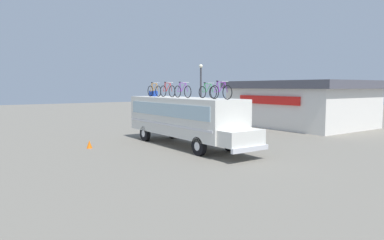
{
  "coord_description": "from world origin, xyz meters",
  "views": [
    {
      "loc": [
        17.5,
        -11.67,
        3.59
      ],
      "look_at": [
        0.98,
        0.0,
        1.65
      ],
      "focal_mm": 32.26,
      "sensor_mm": 36.0,
      "label": 1
    }
  ],
  "objects": [
    {
      "name": "bus",
      "position": [
        0.19,
        0.0,
        1.77
      ],
      "size": [
        10.55,
        2.54,
        2.95
      ],
      "color": "silver",
      "rests_on": "ground"
    },
    {
      "name": "traffic_cone",
      "position": [
        -2.34,
        -5.05,
        0.23
      ],
      "size": [
        0.34,
        0.34,
        0.47
      ],
      "primitive_type": "cone",
      "color": "orange",
      "rests_on": "ground"
    },
    {
      "name": "rooftop_bicycle_3",
      "position": [
        0.25,
        -0.18,
        3.35
      ],
      "size": [
        1.81,
        0.44,
        0.96
      ],
      "color": "black",
      "rests_on": "bus"
    },
    {
      "name": "rooftop_bicycle_1",
      "position": [
        -3.02,
        -0.3,
        3.35
      ],
      "size": [
        1.83,
        0.44,
        0.97
      ],
      "color": "black",
      "rests_on": "bus"
    },
    {
      "name": "rooftop_bicycle_5",
      "position": [
        3.63,
        -0.04,
        3.35
      ],
      "size": [
        1.78,
        0.44,
        0.98
      ],
      "color": "black",
      "rests_on": "bus"
    },
    {
      "name": "luggage_bag_1",
      "position": [
        -3.73,
        0.02,
        3.14
      ],
      "size": [
        0.68,
        0.33,
        0.38
      ],
      "primitive_type": "cube",
      "color": "#193899",
      "rests_on": "bus"
    },
    {
      "name": "street_lamp",
      "position": [
        -5.05,
        5.14,
        3.18
      ],
      "size": [
        0.31,
        0.31,
        5.42
      ],
      "color": "#38383D",
      "rests_on": "ground"
    },
    {
      "name": "roadside_building",
      "position": [
        -2.79,
        14.83,
        2.11
      ],
      "size": [
        11.94,
        9.04,
        4.13
      ],
      "color": "silver",
      "rests_on": "ground"
    },
    {
      "name": "ground_plane",
      "position": [
        0.0,
        0.0,
        0.0
      ],
      "size": [
        120.0,
        120.0,
        0.0
      ],
      "primitive_type": "plane",
      "color": "slate"
    },
    {
      "name": "rooftop_bicycle_2",
      "position": [
        -1.45,
        -0.2,
        3.35
      ],
      "size": [
        1.82,
        0.44,
        0.98
      ],
      "color": "black",
      "rests_on": "bus"
    },
    {
      "name": "rooftop_bicycle_4",
      "position": [
        1.91,
        0.42,
        3.33
      ],
      "size": [
        1.67,
        0.44,
        0.91
      ],
      "color": "black",
      "rests_on": "bus"
    }
  ]
}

